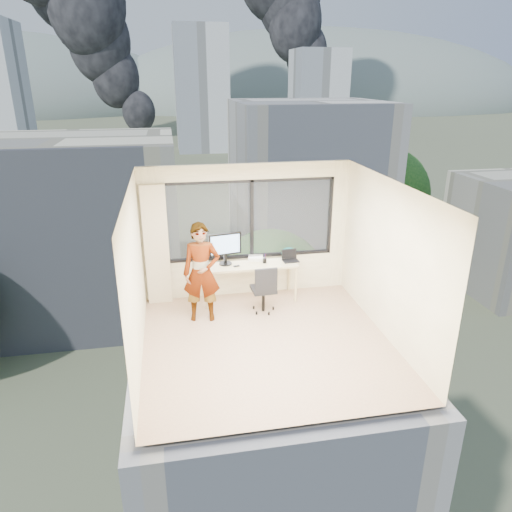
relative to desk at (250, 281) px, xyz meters
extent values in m
cube|color=tan|center=(0.00, -1.66, -0.38)|extent=(4.00, 4.00, 0.01)
cube|color=white|center=(0.00, -1.66, 2.23)|extent=(4.00, 4.00, 0.01)
cube|color=beige|center=(0.00, -3.66, 0.93)|extent=(4.00, 0.01, 2.60)
cube|color=beige|center=(-2.00, -1.66, 0.93)|extent=(0.01, 4.00, 2.60)
cube|color=beige|center=(2.00, -1.66, 0.93)|extent=(0.01, 4.00, 2.60)
cube|color=beige|center=(-1.72, 0.22, 0.77)|extent=(0.45, 0.14, 2.30)
cube|color=#D0BE8B|center=(0.00, 0.00, 0.00)|extent=(1.80, 0.60, 0.75)
imported|color=#2D2D33|center=(-0.96, -0.63, 0.52)|extent=(0.69, 0.49, 1.79)
cube|color=white|center=(0.15, 0.18, 0.41)|extent=(0.32, 0.29, 0.07)
cube|color=black|center=(-0.27, -0.10, 0.38)|extent=(0.13, 0.08, 0.01)
cylinder|color=black|center=(0.29, -0.02, 0.42)|extent=(0.08, 0.08, 0.09)
ellipsoid|color=#0C483F|center=(0.80, 0.17, 0.48)|extent=(0.29, 0.16, 0.22)
cube|color=#515B3D|center=(0.00, 118.34, -14.38)|extent=(400.00, 400.00, 0.04)
cube|color=beige|center=(-9.00, 28.34, -7.38)|extent=(16.00, 12.00, 14.00)
cube|color=silver|center=(12.00, 36.34, -6.38)|extent=(14.00, 13.00, 16.00)
cube|color=silver|center=(8.00, 118.34, 0.62)|extent=(13.00, 13.00, 30.00)
cube|color=silver|center=(45.00, 138.34, -1.38)|extent=(15.00, 15.00, 26.00)
ellipsoid|color=slate|center=(100.00, 318.34, -14.38)|extent=(300.00, 220.00, 96.00)
camera|label=1|loc=(-1.40, -8.23, 3.71)|focal=33.07mm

